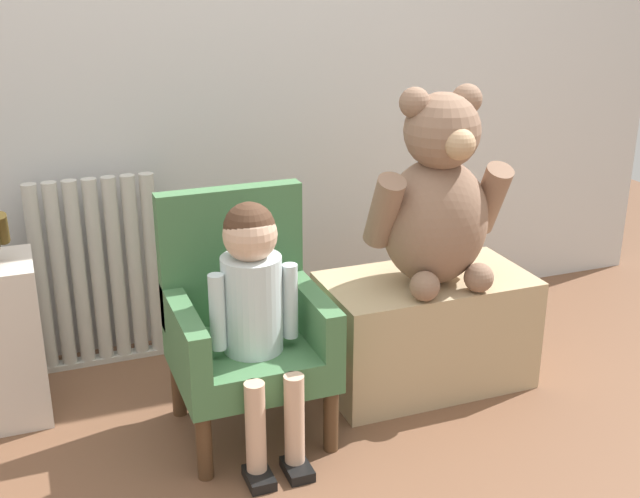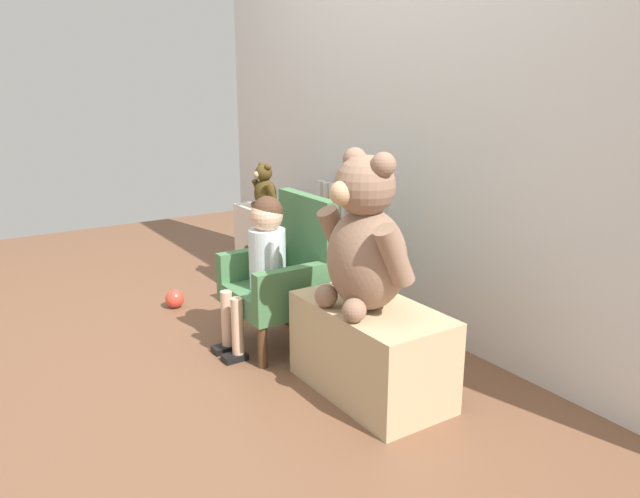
% 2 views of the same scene
% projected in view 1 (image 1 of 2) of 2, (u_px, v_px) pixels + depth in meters
% --- Properties ---
extents(ground_plane, '(6.00, 6.00, 0.00)m').
position_uv_depth(ground_plane, '(318.00, 496.00, 2.13)').
color(ground_plane, brown).
extents(back_wall, '(3.80, 0.05, 2.40)m').
position_uv_depth(back_wall, '(201.00, 3.00, 2.68)').
color(back_wall, silver).
rests_on(back_wall, ground_plane).
extents(radiator, '(0.43, 0.05, 0.67)m').
position_uv_depth(radiator, '(98.00, 274.00, 2.72)').
color(radiator, beige).
rests_on(radiator, ground_plane).
extents(child_armchair, '(0.43, 0.41, 0.72)m').
position_uv_depth(child_armchair, '(244.00, 322.00, 2.35)').
color(child_armchair, '#447346').
rests_on(child_armchair, ground_plane).
extents(child_figure, '(0.25, 0.35, 0.73)m').
position_uv_depth(child_figure, '(254.00, 294.00, 2.20)').
color(child_figure, silver).
rests_on(child_figure, ground_plane).
extents(low_bench, '(0.67, 0.37, 0.37)m').
position_uv_depth(low_bench, '(425.00, 330.00, 2.64)').
color(low_bench, tan).
rests_on(low_bench, ground_plane).
extents(large_teddy_bear, '(0.45, 0.32, 0.62)m').
position_uv_depth(large_teddy_bear, '(437.00, 200.00, 2.45)').
color(large_teddy_bear, '#8B6953').
rests_on(large_teddy_bear, low_bench).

